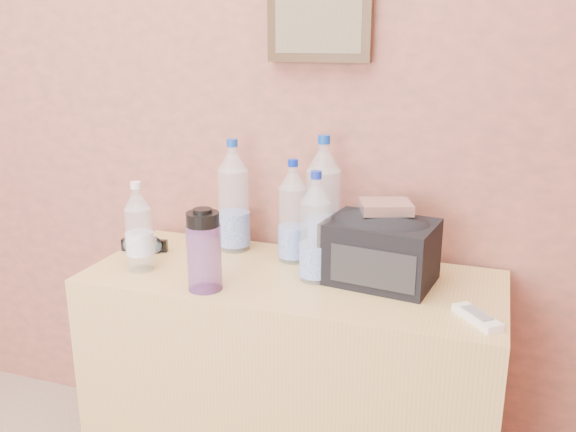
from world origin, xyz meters
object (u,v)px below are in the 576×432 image
object	(u,v)px
pet_large_c	(323,206)
pet_small	(139,232)
pet_large_b	(293,217)
toiletry_bag	(380,247)
sunglasses	(145,245)
foil_packet	(386,207)
pet_large_a	(234,202)
dresser	(292,389)
pet_large_d	(315,233)
ac_remote	(477,317)
nalgene_bottle	(204,250)

from	to	relation	value
pet_large_c	pet_small	size ratio (longest dim) A/B	1.45
pet_large_b	pet_large_c	bearing A→B (deg)	26.54
pet_small	toiletry_bag	world-z (taller)	pet_small
pet_small	sunglasses	world-z (taller)	pet_small
pet_small	foil_packet	distance (m)	0.68
toiletry_bag	pet_large_b	bearing A→B (deg)	172.35
pet_small	sunglasses	size ratio (longest dim) A/B	1.78
pet_large_a	sunglasses	bearing A→B (deg)	-156.51
dresser	pet_large_d	xyz separation A→B (m)	(0.07, -0.01, 0.49)
dresser	pet_large_c	size ratio (longest dim) A/B	3.09
dresser	pet_large_b	distance (m)	0.50
dresser	pet_small	size ratio (longest dim) A/B	4.48
pet_large_b	ac_remote	size ratio (longest dim) A/B	2.20
ac_remote	sunglasses	bearing A→B (deg)	-139.37
pet_large_b	sunglasses	size ratio (longest dim) A/B	2.11
dresser	ac_remote	world-z (taller)	ac_remote
pet_large_c	toiletry_bag	size ratio (longest dim) A/B	1.32
dresser	foil_packet	world-z (taller)	foil_packet
nalgene_bottle	sunglasses	distance (m)	0.38
foil_packet	pet_small	bearing A→B (deg)	-166.94
pet_small	foil_packet	size ratio (longest dim) A/B	1.94
nalgene_bottle	toiletry_bag	bearing A→B (deg)	26.10
foil_packet	pet_large_d	bearing A→B (deg)	-159.28
pet_large_a	pet_large_b	distance (m)	0.21
foil_packet	nalgene_bottle	bearing A→B (deg)	-152.50
pet_large_d	toiletry_bag	size ratio (longest dim) A/B	1.07
pet_large_d	pet_large_a	bearing A→B (deg)	152.73
foil_packet	pet_large_a	bearing A→B (deg)	168.97
dresser	pet_small	bearing A→B (deg)	-167.09
pet_large_a	ac_remote	world-z (taller)	pet_large_a
sunglasses	pet_large_d	bearing A→B (deg)	-18.40
foil_packet	sunglasses	bearing A→B (deg)	-178.73
pet_small	ac_remote	distance (m)	0.92
pet_large_c	pet_large_d	world-z (taller)	pet_large_c
pet_large_d	sunglasses	bearing A→B (deg)	175.02
pet_large_a	foil_packet	size ratio (longest dim) A/B	2.63
toiletry_bag	foil_packet	world-z (taller)	foil_packet
pet_large_b	pet_large_d	distance (m)	0.16
pet_small	toiletry_bag	bearing A→B (deg)	11.82
ac_remote	pet_large_b	bearing A→B (deg)	-154.22
pet_large_c	pet_small	bearing A→B (deg)	-151.34
ac_remote	foil_packet	xyz separation A→B (m)	(-0.25, 0.18, 0.19)
nalgene_bottle	sunglasses	world-z (taller)	nalgene_bottle
pet_large_a	pet_large_b	size ratio (longest dim) A/B	1.14
pet_large_a	pet_small	xyz separation A→B (m)	(-0.18, -0.25, -0.04)
pet_large_c	foil_packet	bearing A→B (deg)	-26.24
nalgene_bottle	toiletry_bag	distance (m)	0.46
ac_remote	pet_large_a	bearing A→B (deg)	-150.42
pet_large_a	sunglasses	xyz separation A→B (m)	(-0.25, -0.11, -0.13)
ac_remote	pet_large_c	bearing A→B (deg)	-161.58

